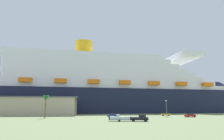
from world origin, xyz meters
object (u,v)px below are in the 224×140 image
Objects in this scene: cruise_ship at (116,90)px; small_boat_on_trailer at (122,118)px; parked_car_blue_suv at (112,115)px; parked_car_yellow_taxi at (165,114)px; palm_tree at (46,99)px; pickup_truck at (140,118)px; parked_car_red_hatchback at (190,115)px; street_lamp at (166,106)px.

small_boat_on_trailer is at bearing -95.18° from cruise_ship.
cruise_ship is 48.59× the size of parked_car_blue_suv.
cruise_ship reaches higher than parked_car_yellow_taxi.
small_boat_on_trailer is at bearing -89.01° from parked_car_blue_suv.
parked_car_yellow_taxi is (56.11, 17.77, -6.62)m from palm_tree.
parked_car_yellow_taxi is (19.21, -56.08, -16.98)m from cruise_ship.
pickup_truck reaches higher than parked_car_red_hatchback.
pickup_truck is 0.62× the size of palm_tree.
street_lamp is 14.55m from parked_car_red_hatchback.
street_lamp is at bearing -28.14° from parked_car_blue_suv.
palm_tree is 62.50m from parked_car_red_hatchback.
parked_car_yellow_taxi is at bearing 60.16° from pickup_truck.
street_lamp reaches higher than parked_car_red_hatchback.
small_boat_on_trailer is 0.96× the size of palm_tree.
palm_tree reaches higher than small_boat_on_trailer.
parked_car_blue_suv is 0.97× the size of parked_car_red_hatchback.
small_boat_on_trailer is 1.81× the size of parked_car_red_hatchback.
parked_car_red_hatchback is (33.74, 23.79, -0.12)m from small_boat_on_trailer.
street_lamp is at bearing 40.88° from small_boat_on_trailer.
street_lamp is 1.56× the size of parked_car_yellow_taxi.
parked_car_yellow_taxi is at bearing 54.16° from small_boat_on_trailer.
cruise_ship is 49.38× the size of parked_car_yellow_taxi.
street_lamp is at bearing -2.98° from palm_tree.
small_boat_on_trailer is at bearing -36.13° from palm_tree.
street_lamp is at bearing 50.25° from pickup_truck.
pickup_truck is 1.24× the size of parked_car_yellow_taxi.
street_lamp is at bearing -108.59° from parked_car_yellow_taxi.
parked_car_yellow_taxi is at bearing 71.41° from street_lamp.
pickup_truck is 1.22× the size of parked_car_blue_suv.
cruise_ship reaches higher than palm_tree.
parked_car_yellow_taxi is (28.29, 8.86, -0.00)m from parked_car_blue_suv.
pickup_truck is at bearing -139.32° from parked_car_red_hatchback.
street_lamp is at bearing -156.12° from parked_car_red_hatchback.
cruise_ship is at bearing 109.59° from parked_car_red_hatchback.
small_boat_on_trailer is 41.28m from parked_car_red_hatchback.
pickup_truck reaches higher than parked_car_blue_suv.
parked_car_red_hatchback is (34.25, -5.81, 0.00)m from parked_car_blue_suv.
palm_tree is (-36.90, -73.85, -10.37)m from cruise_ship.
small_boat_on_trailer is at bearing -125.84° from parked_car_yellow_taxi.
cruise_ship reaches higher than parked_car_red_hatchback.
palm_tree reaches higher than street_lamp.
pickup_truck is 0.65× the size of small_boat_on_trailer.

